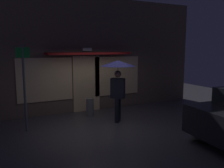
% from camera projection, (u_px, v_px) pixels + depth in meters
% --- Properties ---
extents(ground_plane, '(18.00, 18.00, 0.00)m').
position_uv_depth(ground_plane, '(111.00, 126.00, 7.74)').
color(ground_plane, '#423F44').
extents(building_facade, '(10.12, 1.00, 4.46)m').
position_uv_depth(building_facade, '(85.00, 55.00, 9.49)').
color(building_facade, brown).
rests_on(building_facade, ground).
extents(person_with_umbrella, '(1.16, 1.16, 2.09)m').
position_uv_depth(person_with_umbrella, '(118.00, 73.00, 7.99)').
color(person_with_umbrella, black).
rests_on(person_with_umbrella, ground).
extents(street_sign_post, '(0.40, 0.07, 2.62)m').
position_uv_depth(street_sign_post, '(24.00, 83.00, 7.08)').
color(street_sign_post, '#595B60').
rests_on(street_sign_post, ground).
extents(sidewalk_bollard, '(0.28, 0.28, 0.66)m').
position_uv_depth(sidewalk_bollard, '(90.00, 107.00, 8.90)').
color(sidewalk_bollard, slate).
rests_on(sidewalk_bollard, ground).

